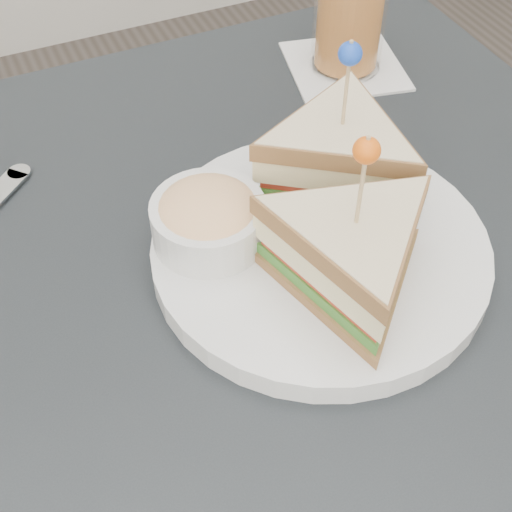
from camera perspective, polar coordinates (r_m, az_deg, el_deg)
name	(u,v)px	position (r m, az deg, el deg)	size (l,w,h in m)	color
table	(250,368)	(0.61, -0.47, -8.92)	(0.80, 0.80, 0.75)	black
plate_meal	(326,215)	(0.56, 5.61, 3.32)	(0.34, 0.34, 0.16)	silver
drink_set	(350,9)	(0.78, 7.56, 18.97)	(0.14, 0.14, 0.15)	silver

